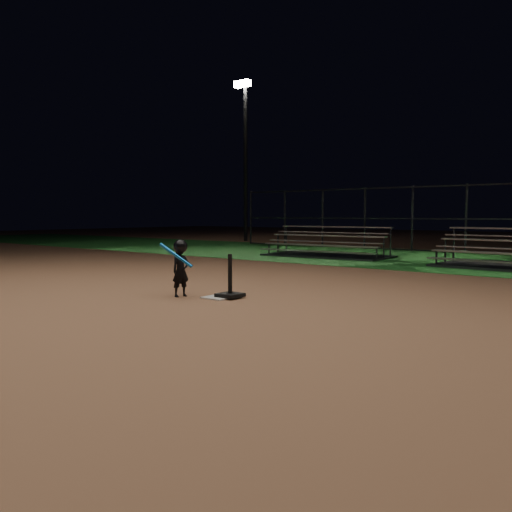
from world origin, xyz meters
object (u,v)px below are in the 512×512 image
(bleacher_left, at_px, (327,250))
(home_plate, at_px, (219,297))
(batting_tee, at_px, (230,289))
(child_batter, at_px, (181,266))
(light_pole_left, at_px, (245,147))

(bleacher_left, bearing_deg, home_plate, -73.50)
(batting_tee, bearing_deg, child_batter, -152.20)
(home_plate, relative_size, bleacher_left, 0.11)
(home_plate, distance_m, bleacher_left, 9.25)
(bleacher_left, bearing_deg, light_pole_left, 141.23)
(child_batter, height_order, light_pole_left, light_pole_left)
(child_batter, bearing_deg, light_pole_left, 48.69)
(bleacher_left, bearing_deg, child_batter, -77.66)
(child_batter, bearing_deg, bleacher_left, 27.76)
(bleacher_left, xyz_separation_m, light_pole_left, (-8.84, 6.25, 4.74))
(bleacher_left, bearing_deg, batting_tee, -72.36)
(child_batter, bearing_deg, batting_tee, -50.28)
(child_batter, xyz_separation_m, bleacher_left, (-2.55, 8.98, -0.32))
(home_plate, height_order, child_batter, child_batter)
(home_plate, bearing_deg, light_pole_left, 128.77)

